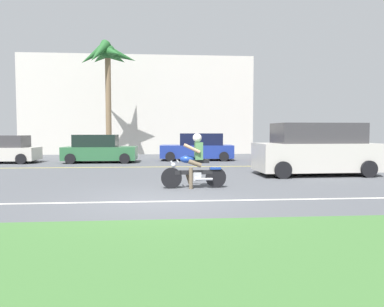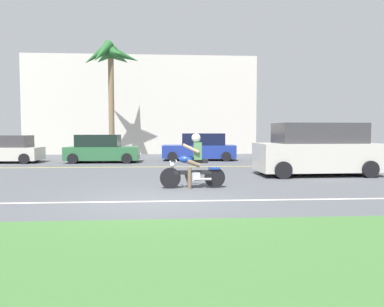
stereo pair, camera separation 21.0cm
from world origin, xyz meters
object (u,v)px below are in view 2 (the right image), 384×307
Objects in this scene: parked_car_2 at (200,148)px; parked_car_3 at (305,148)px; parked_car_0 at (6,150)px; parked_car_1 at (102,149)px; palm_tree_0 at (111,61)px; motorcyclist at (193,165)px; suv_nearby at (317,150)px.

parked_car_2 is 0.99× the size of parked_car_3.
parked_car_1 is (5.23, -0.06, 0.02)m from parked_car_0.
parked_car_2 is at bearing 5.51° from parked_car_0.
palm_tree_0 is at bearing 164.62° from parked_car_3.
parked_car_1 is 0.90× the size of parked_car_2.
parked_car_0 is 5.23m from parked_car_1.
parked_car_3 is 0.58× the size of palm_tree_0.
parked_car_0 is 0.51× the size of palm_tree_0.
palm_tree_0 is at bearing 37.55° from parked_car_0.
motorcyclist is 0.51× the size of parked_car_0.
suv_nearby reaches higher than parked_car_0.
parked_car_3 is (2.42, 7.54, -0.25)m from suv_nearby.
parked_car_2 reaches higher than parked_car_0.
parked_car_2 is (1.20, 10.88, 0.05)m from motorcyclist.
parked_car_1 is at bearing -176.50° from parked_car_3.
suv_nearby is 7.92m from parked_car_3.
parked_car_2 is (-3.89, 7.92, -0.24)m from suv_nearby.
parked_car_0 is 0.97× the size of parked_car_1.
palm_tree_0 reaches higher than parked_car_3.
parked_car_3 is at bearing -3.40° from parked_car_2.
suv_nearby reaches higher than motorcyclist.
motorcyclist is at bearing -71.91° from palm_tree_0.
parked_car_2 is (10.89, 1.05, 0.04)m from parked_car_0.
motorcyclist reaches higher than parked_car_1.
parked_car_2 is 6.33m from parked_car_3.
palm_tree_0 is (5.18, 3.98, 5.68)m from parked_car_0.
motorcyclist is at bearing -96.27° from parked_car_2.
parked_car_2 is at bearing 83.73° from motorcyclist.
suv_nearby is 1.08× the size of parked_car_3.
parked_car_0 is at bearing 155.09° from suv_nearby.
motorcyclist reaches higher than parked_car_0.
palm_tree_0 reaches higher than motorcyclist.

